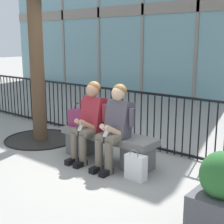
# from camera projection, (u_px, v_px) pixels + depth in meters

# --- Properties ---
(ground_plane) EXTENTS (60.00, 60.00, 0.00)m
(ground_plane) POSITION_uv_depth(u_px,v_px,m) (108.00, 161.00, 5.00)
(ground_plane) COLOR gray
(stone_bench) EXTENTS (1.60, 0.44, 0.45)m
(stone_bench) POSITION_uv_depth(u_px,v_px,m) (108.00, 144.00, 4.95)
(stone_bench) COLOR slate
(stone_bench) RESTS_ON ground
(seated_person_with_phone) EXTENTS (0.52, 0.66, 1.21)m
(seated_person_with_phone) POSITION_uv_depth(u_px,v_px,m) (90.00, 119.00, 4.92)
(seated_person_with_phone) COLOR #6B6051
(seated_person_with_phone) RESTS_ON ground
(seated_person_companion) EXTENTS (0.52, 0.66, 1.21)m
(seated_person_companion) POSITION_uv_depth(u_px,v_px,m) (115.00, 124.00, 4.61)
(seated_person_companion) COLOR #6B6051
(seated_person_companion) RESTS_ON ground
(handbag_on_bench) EXTENTS (0.35, 0.19, 0.39)m
(handbag_on_bench) POSITION_uv_depth(u_px,v_px,m) (80.00, 118.00, 5.23)
(handbag_on_bench) COLOR #7A234C
(handbag_on_bench) RESTS_ON stone_bench
(shopping_bag) EXTENTS (0.28, 0.14, 0.43)m
(shopping_bag) POSITION_uv_depth(u_px,v_px,m) (136.00, 167.00, 4.29)
(shopping_bag) COLOR white
(shopping_bag) RESTS_ON ground
(plaza_railing) EXTENTS (9.30, 0.04, 0.98)m
(plaza_railing) POSITION_uv_depth(u_px,v_px,m) (141.00, 119.00, 5.56)
(plaza_railing) COLOR black
(plaza_railing) RESTS_ON ground
(planter) EXTENTS (0.49, 0.49, 0.85)m
(planter) POSITION_uv_depth(u_px,v_px,m) (221.00, 200.00, 2.95)
(planter) COLOR #4C4C51
(planter) RESTS_ON ground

